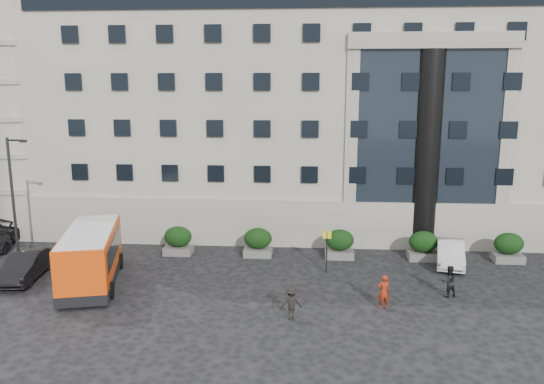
{
  "coord_description": "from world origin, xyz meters",
  "views": [
    {
      "loc": [
        4.48,
        -24.64,
        10.8
      ],
      "look_at": [
        2.39,
        3.9,
        5.0
      ],
      "focal_mm": 35.0,
      "sensor_mm": 36.0,
      "label": 1
    }
  ],
  "objects_px": {
    "parked_car_d": "(6,230)",
    "pedestrian_b": "(449,281)",
    "hedge_d": "(423,245)",
    "red_truck": "(80,207)",
    "pedestrian_c": "(291,303)",
    "street_lamp": "(14,203)",
    "hedge_b": "(258,242)",
    "parked_car_b": "(25,266)",
    "hedge_c": "(340,244)",
    "minibus": "(91,255)",
    "pedestrian_a": "(384,292)",
    "bus_stop_sign": "(327,244)",
    "hedge_a": "(178,240)",
    "hedge_e": "(508,247)",
    "white_taxi": "(450,253)"
  },
  "relations": [
    {
      "from": "parked_car_d",
      "to": "pedestrian_b",
      "type": "height_order",
      "value": "pedestrian_b"
    },
    {
      "from": "hedge_d",
      "to": "red_truck",
      "type": "distance_m",
      "value": 25.54
    },
    {
      "from": "pedestrian_c",
      "to": "parked_car_d",
      "type": "bearing_deg",
      "value": -38.35
    },
    {
      "from": "street_lamp",
      "to": "red_truck",
      "type": "distance_m",
      "value": 11.31
    },
    {
      "from": "hedge_b",
      "to": "parked_car_b",
      "type": "xyz_separation_m",
      "value": [
        -12.7,
        -5.07,
        -0.16
      ]
    },
    {
      "from": "hedge_c",
      "to": "parked_car_b",
      "type": "bearing_deg",
      "value": -164.19
    },
    {
      "from": "minibus",
      "to": "pedestrian_a",
      "type": "bearing_deg",
      "value": -22.22
    },
    {
      "from": "red_truck",
      "to": "parked_car_d",
      "type": "distance_m",
      "value": 5.47
    },
    {
      "from": "pedestrian_b",
      "to": "parked_car_b",
      "type": "bearing_deg",
      "value": -18.73
    },
    {
      "from": "hedge_b",
      "to": "red_truck",
      "type": "bearing_deg",
      "value": 157.09
    },
    {
      "from": "parked_car_d",
      "to": "pedestrian_c",
      "type": "xyz_separation_m",
      "value": [
        20.59,
        -11.36,
        0.04
      ]
    },
    {
      "from": "hedge_d",
      "to": "bus_stop_sign",
      "type": "distance_m",
      "value": 6.76
    },
    {
      "from": "hedge_a",
      "to": "red_truck",
      "type": "xyz_separation_m",
      "value": [
        -9.2,
        6.08,
        0.64
      ]
    },
    {
      "from": "hedge_b",
      "to": "street_lamp",
      "type": "relative_size",
      "value": 0.23
    },
    {
      "from": "pedestrian_b",
      "to": "hedge_d",
      "type": "bearing_deg",
      "value": -105.52
    },
    {
      "from": "hedge_b",
      "to": "pedestrian_b",
      "type": "relative_size",
      "value": 1.1
    },
    {
      "from": "hedge_e",
      "to": "bus_stop_sign",
      "type": "xyz_separation_m",
      "value": [
        -11.3,
        -2.8,
        0.8
      ]
    },
    {
      "from": "red_truck",
      "to": "parked_car_b",
      "type": "relative_size",
      "value": 1.23
    },
    {
      "from": "hedge_c",
      "to": "parked_car_d",
      "type": "distance_m",
      "value": 23.41
    },
    {
      "from": "hedge_b",
      "to": "hedge_d",
      "type": "height_order",
      "value": "same"
    },
    {
      "from": "hedge_a",
      "to": "minibus",
      "type": "distance_m",
      "value": 6.55
    },
    {
      "from": "minibus",
      "to": "pedestrian_b",
      "type": "distance_m",
      "value": 19.18
    },
    {
      "from": "hedge_b",
      "to": "hedge_e",
      "type": "relative_size",
      "value": 1.0
    },
    {
      "from": "street_lamp",
      "to": "minibus",
      "type": "relative_size",
      "value": 1.04
    },
    {
      "from": "hedge_a",
      "to": "pedestrian_a",
      "type": "height_order",
      "value": "hedge_a"
    },
    {
      "from": "street_lamp",
      "to": "bus_stop_sign",
      "type": "relative_size",
      "value": 3.17
    },
    {
      "from": "bus_stop_sign",
      "to": "street_lamp",
      "type": "bearing_deg",
      "value": -173.46
    },
    {
      "from": "pedestrian_c",
      "to": "minibus",
      "type": "bearing_deg",
      "value": -27.82
    },
    {
      "from": "hedge_c",
      "to": "street_lamp",
      "type": "relative_size",
      "value": 0.23
    },
    {
      "from": "minibus",
      "to": "pedestrian_a",
      "type": "height_order",
      "value": "minibus"
    },
    {
      "from": "hedge_c",
      "to": "bus_stop_sign",
      "type": "relative_size",
      "value": 0.73
    },
    {
      "from": "hedge_e",
      "to": "white_taxi",
      "type": "xyz_separation_m",
      "value": [
        -3.72,
        -0.8,
        -0.19
      ]
    },
    {
      "from": "hedge_c",
      "to": "pedestrian_b",
      "type": "bearing_deg",
      "value": -48.31
    },
    {
      "from": "parked_car_b",
      "to": "bus_stop_sign",
      "type": "bearing_deg",
      "value": 0.75
    },
    {
      "from": "bus_stop_sign",
      "to": "pedestrian_b",
      "type": "height_order",
      "value": "bus_stop_sign"
    },
    {
      "from": "pedestrian_a",
      "to": "street_lamp",
      "type": "bearing_deg",
      "value": -20.03
    },
    {
      "from": "hedge_a",
      "to": "hedge_b",
      "type": "relative_size",
      "value": 1.0
    },
    {
      "from": "hedge_a",
      "to": "hedge_b",
      "type": "xyz_separation_m",
      "value": [
        5.2,
        0.0,
        0.0
      ]
    },
    {
      "from": "bus_stop_sign",
      "to": "hedge_b",
      "type": "bearing_deg",
      "value": 146.93
    },
    {
      "from": "bus_stop_sign",
      "to": "pedestrian_b",
      "type": "bearing_deg",
      "value": -26.97
    },
    {
      "from": "hedge_c",
      "to": "street_lamp",
      "type": "xyz_separation_m",
      "value": [
        -18.34,
        -4.8,
        3.44
      ]
    },
    {
      "from": "hedge_b",
      "to": "bus_stop_sign",
      "type": "height_order",
      "value": "bus_stop_sign"
    },
    {
      "from": "bus_stop_sign",
      "to": "white_taxi",
      "type": "distance_m",
      "value": 7.91
    },
    {
      "from": "parked_car_d",
      "to": "pedestrian_b",
      "type": "distance_m",
      "value": 29.74
    },
    {
      "from": "hedge_a",
      "to": "parked_car_b",
      "type": "relative_size",
      "value": 0.39
    },
    {
      "from": "hedge_d",
      "to": "pedestrian_a",
      "type": "relative_size",
      "value": 1.06
    },
    {
      "from": "minibus",
      "to": "parked_car_b",
      "type": "xyz_separation_m",
      "value": [
        -4.05,
        0.45,
        -0.91
      ]
    },
    {
      "from": "hedge_e",
      "to": "parked_car_d",
      "type": "height_order",
      "value": "hedge_e"
    },
    {
      "from": "parked_car_b",
      "to": "pedestrian_a",
      "type": "distance_m",
      "value": 19.82
    },
    {
      "from": "pedestrian_b",
      "to": "parked_car_d",
      "type": "bearing_deg",
      "value": -32.35
    }
  ]
}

